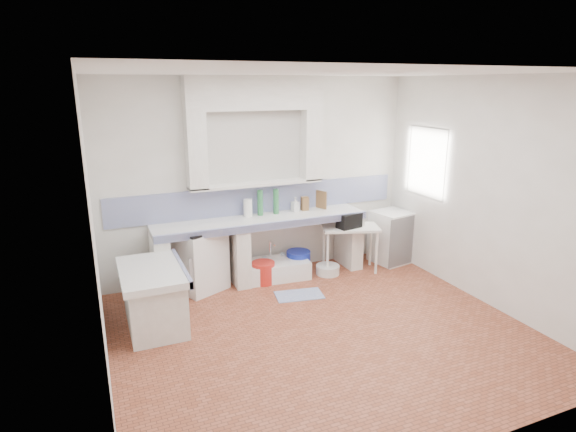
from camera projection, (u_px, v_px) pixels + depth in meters
name	position (u px, v px, depth m)	size (l,w,h in m)	color
floor	(323.00, 332.00, 5.33)	(4.50, 4.50, 0.00)	#9C5038
ceiling	(328.00, 72.00, 4.58)	(4.50, 4.50, 0.00)	white
wall_back	(260.00, 178.00, 6.73)	(4.50, 4.50, 0.00)	white
wall_front	(463.00, 284.00, 3.18)	(4.50, 4.50, 0.00)	white
wall_left	(94.00, 239.00, 4.11)	(4.50, 4.50, 0.00)	white
wall_right	(489.00, 193.00, 5.80)	(4.50, 4.50, 0.00)	white
alcove_mass	(255.00, 93.00, 6.26)	(1.90, 0.25, 0.45)	white
window_frame	(436.00, 162.00, 6.88)	(0.35, 0.86, 1.06)	#371D11
lace_valance	(430.00, 136.00, 6.72)	(0.01, 0.84, 0.24)	white
counter_slab	(262.00, 221.00, 6.57)	(3.00, 0.60, 0.08)	white
counter_lip	(269.00, 226.00, 6.32)	(3.00, 0.04, 0.10)	navy
counter_pier_left	(161.00, 266.00, 6.16)	(0.20, 0.55, 0.82)	white
counter_pier_mid	(238.00, 255.00, 6.56)	(0.20, 0.55, 0.82)	white
counter_pier_right	(349.00, 239.00, 7.22)	(0.20, 0.55, 0.82)	white
peninsula_top	(152.00, 272.00, 5.31)	(0.70, 1.10, 0.08)	white
peninsula_base	(154.00, 301.00, 5.41)	(0.60, 1.00, 0.62)	white
peninsula_lip	(182.00, 268.00, 5.44)	(0.04, 1.10, 0.10)	navy
backsplash	(261.00, 199.00, 6.79)	(4.27, 0.03, 0.40)	navy
stove	(199.00, 260.00, 6.36)	(0.58, 0.56, 0.83)	white
sink	(275.00, 270.00, 6.80)	(0.94, 0.51, 0.23)	white
side_table	(350.00, 248.00, 7.02)	(0.82, 0.45, 0.04)	white
fridge	(391.00, 237.00, 7.36)	(0.52, 0.52, 0.80)	white
bucket_red	(263.00, 272.00, 6.62)	(0.32, 0.32, 0.30)	red
bucket_orange	(286.00, 268.00, 6.84)	(0.26, 0.26, 0.24)	red
bucket_blue	(298.00, 262.00, 6.98)	(0.35, 0.35, 0.33)	#1628AB
basin_white	(328.00, 270.00, 6.95)	(0.34, 0.34, 0.13)	white
water_bottle_a	(265.00, 265.00, 6.93)	(0.07, 0.07, 0.27)	silver
water_bottle_b	(283.00, 262.00, 7.04)	(0.07, 0.07, 0.28)	silver
black_bag	(349.00, 220.00, 6.84)	(0.34, 0.20, 0.22)	black
green_bottle_a	(260.00, 203.00, 6.66)	(0.08, 0.08, 0.36)	#2C7440
green_bottle_b	(276.00, 201.00, 6.74)	(0.08, 0.08, 0.36)	#2C7440
knife_block	(305.00, 204.00, 6.94)	(0.10, 0.08, 0.20)	brown
cutting_board	(321.00, 200.00, 7.03)	(0.02, 0.20, 0.27)	brown
paper_towel	(248.00, 208.00, 6.60)	(0.12, 0.12, 0.25)	white
soap_bottle	(295.00, 204.00, 6.88)	(0.09, 0.10, 0.21)	white
rug	(299.00, 295.00, 6.26)	(0.62, 0.35, 0.01)	#354593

